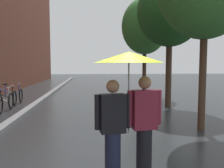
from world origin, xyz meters
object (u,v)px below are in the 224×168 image
(street_tree_1, at_px, (170,11))
(parked_bicycle_5, at_px, (10,95))
(couple_under_umbrella, at_px, (129,95))
(street_tree_2, at_px, (145,27))
(parked_bicycle_4, at_px, (3,98))

(street_tree_1, relative_size, parked_bicycle_5, 5.15)
(street_tree_1, distance_m, couple_under_umbrella, 7.90)
(street_tree_2, distance_m, parked_bicycle_5, 8.47)
(street_tree_1, bearing_deg, couple_under_umbrella, -113.22)
(parked_bicycle_5, xyz_separation_m, couple_under_umbrella, (4.63, -8.19, 1.04))
(couple_under_umbrella, bearing_deg, street_tree_1, 66.78)
(street_tree_1, relative_size, parked_bicycle_4, 5.12)
(street_tree_2, bearing_deg, parked_bicycle_4, -156.43)
(street_tree_1, xyz_separation_m, street_tree_2, (-0.30, 3.69, -0.10))
(parked_bicycle_4, xyz_separation_m, couple_under_umbrella, (4.64, -7.30, 1.04))
(street_tree_2, height_order, parked_bicycle_4, street_tree_2)
(street_tree_1, distance_m, parked_bicycle_5, 8.59)
(street_tree_2, height_order, couple_under_umbrella, street_tree_2)
(street_tree_2, relative_size, parked_bicycle_5, 5.14)
(street_tree_1, height_order, street_tree_2, street_tree_1)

